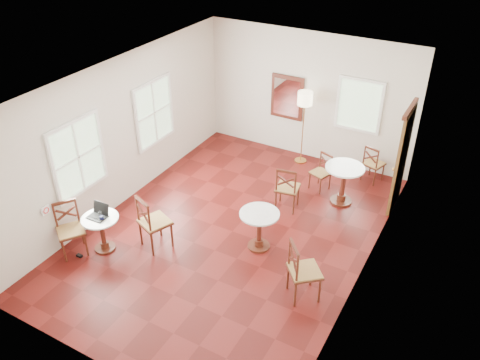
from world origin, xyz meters
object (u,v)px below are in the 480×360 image
(chair_back_a, at_px, (373,164))
(laptop, at_px, (99,213))
(chair_near_a, at_px, (153,222))
(power_adapter, at_px, (79,256))
(chair_mid_b, at_px, (303,271))
(floor_lamp, at_px, (305,103))
(chair_back_b, at_px, (321,172))
(water_glass, at_px, (100,214))
(chair_near_b, at_px, (70,229))
(cafe_table_near, at_px, (102,230))
(navy_mug, at_px, (102,218))
(chair_mid_a, at_px, (287,188))
(cafe_table_back, at_px, (343,181))
(mouse, at_px, (96,219))
(cafe_table_mid, at_px, (259,226))

(chair_back_a, xyz_separation_m, laptop, (-3.61, -4.64, 0.32))
(chair_near_a, relative_size, power_adapter, 10.37)
(chair_mid_b, distance_m, floor_lamp, 4.52)
(chair_back_b, xyz_separation_m, water_glass, (-2.69, -3.80, 0.35))
(chair_near_a, bearing_deg, chair_near_b, 57.61)
(cafe_table_near, bearing_deg, navy_mug, -19.24)
(water_glass, xyz_separation_m, power_adapter, (-0.24, -0.43, -0.73))
(chair_back_b, distance_m, water_glass, 4.67)
(chair_near_a, relative_size, floor_lamp, 0.62)
(chair_mid_a, height_order, navy_mug, chair_mid_a)
(chair_mid_a, bearing_deg, water_glass, 39.29)
(cafe_table_near, relative_size, laptop, 2.06)
(chair_back_a, height_order, chair_back_b, chair_back_a)
(chair_back_b, relative_size, water_glass, 7.11)
(cafe_table_back, distance_m, mouse, 4.90)
(cafe_table_back, height_order, water_glass, cafe_table_back)
(laptop, distance_m, water_glass, 0.04)
(chair_near_a, xyz_separation_m, power_adapter, (-1.01, -0.92, -0.52))
(water_glass, distance_m, power_adapter, 0.88)
(cafe_table_near, height_order, chair_mid_a, chair_mid_a)
(cafe_table_back, height_order, laptop, laptop)
(cafe_table_near, relative_size, power_adapter, 6.64)
(cafe_table_near, xyz_separation_m, chair_near_b, (-0.42, -0.33, 0.07))
(chair_near_b, bearing_deg, chair_near_a, -19.84)
(chair_mid_b, xyz_separation_m, mouse, (-3.63, -0.73, 0.18))
(chair_mid_a, xyz_separation_m, chair_mid_b, (1.23, -2.12, 0.03))
(chair_mid_b, relative_size, navy_mug, 10.45)
(laptop, height_order, water_glass, laptop)
(floor_lamp, bearing_deg, power_adapter, -112.30)
(cafe_table_near, xyz_separation_m, power_adapter, (-0.25, -0.40, -0.41))
(cafe_table_near, distance_m, cafe_table_mid, 2.81)
(cafe_table_mid, relative_size, power_adapter, 7.24)
(water_glass, bearing_deg, chair_near_a, 32.55)
(chair_back_b, bearing_deg, cafe_table_near, -105.29)
(cafe_table_back, distance_m, laptop, 4.83)
(floor_lamp, height_order, mouse, floor_lamp)
(cafe_table_back, bearing_deg, chair_mid_a, -139.30)
(cafe_table_near, xyz_separation_m, water_glass, (-0.01, 0.03, 0.32))
(chair_back_a, relative_size, water_glass, 7.65)
(chair_mid_b, height_order, navy_mug, chair_mid_b)
(cafe_table_near, height_order, water_glass, water_glass)
(chair_mid_a, xyz_separation_m, chair_back_b, (0.32, 1.05, -0.09))
(chair_near_b, bearing_deg, chair_mid_a, -7.30)
(navy_mug, xyz_separation_m, water_glass, (-0.08, 0.06, 0.02))
(cafe_table_near, distance_m, laptop, 0.33)
(chair_near_a, distance_m, water_glass, 0.93)
(floor_lamp, xyz_separation_m, water_glass, (-1.86, -4.69, -0.73))
(chair_back_b, height_order, laptop, laptop)
(chair_back_a, relative_size, navy_mug, 8.64)
(cafe_table_back, xyz_separation_m, laptop, (-3.31, -3.51, 0.24))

